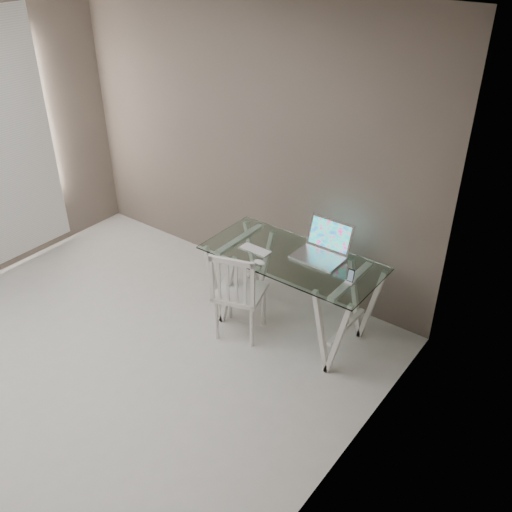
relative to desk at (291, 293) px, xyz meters
The scene contains 7 objects.
room 2.33m from the desk, 121.67° to the right, with size 4.50×4.52×2.71m.
desk is the anchor object (origin of this frame).
chair 0.48m from the desk, 130.50° to the right, with size 0.49×0.49×0.86m.
laptop 0.50m from the desk, 45.40° to the left, with size 0.40×0.36×0.28m.
keyboard 0.49m from the desk, 163.42° to the right, with size 0.29×0.12×0.01m, color silver.
mouse 0.48m from the desk, 121.93° to the right, with size 0.10×0.06×0.03m, color silver.
phone_dock 0.69m from the desk, ahead, with size 0.06×0.06×0.12m.
Camera 1 is at (3.10, -1.74, 3.22)m, focal length 40.00 mm.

